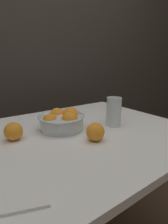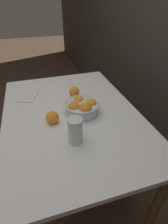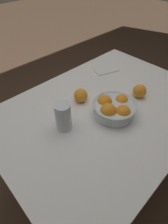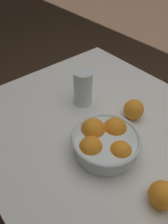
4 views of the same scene
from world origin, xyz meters
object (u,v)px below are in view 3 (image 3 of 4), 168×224
(juice_glass, at_px, (63,118))
(orange_loose_front, at_px, (140,91))
(fruit_bowl, at_px, (114,108))
(orange_loose_near_bowl, at_px, (81,96))

(juice_glass, distance_m, orange_loose_front, 0.47)
(fruit_bowl, distance_m, orange_loose_near_bowl, 0.20)
(fruit_bowl, bearing_deg, orange_loose_front, 178.58)
(fruit_bowl, distance_m, juice_glass, 0.26)
(juice_glass, relative_size, orange_loose_near_bowl, 1.90)
(fruit_bowl, height_order, orange_loose_near_bowl, fruit_bowl)
(juice_glass, xyz_separation_m, orange_loose_front, (-0.45, 0.11, -0.03))
(orange_loose_near_bowl, distance_m, orange_loose_front, 0.33)
(fruit_bowl, bearing_deg, juice_glass, -24.01)
(fruit_bowl, relative_size, orange_loose_near_bowl, 2.88)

